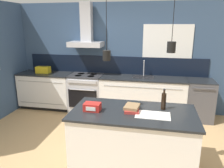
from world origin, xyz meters
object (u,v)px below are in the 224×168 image
object	(u,v)px
dishwasher	(199,100)
book_stack	(132,108)
bottle_on_island	(164,101)
yellow_toolbox	(43,70)
oven_range	(86,93)
red_supply_box	(92,107)

from	to	relation	value
dishwasher	book_stack	world-z (taller)	book_stack
bottle_on_island	yellow_toolbox	xyz separation A→B (m)	(-2.91, 1.88, -0.05)
oven_range	dishwasher	size ratio (longest dim) A/B	1.00
bottle_on_island	oven_range	bearing A→B (deg)	133.62
oven_range	bottle_on_island	distance (m)	2.66
dishwasher	bottle_on_island	world-z (taller)	bottle_on_island
dishwasher	book_stack	xyz separation A→B (m)	(-1.30, -2.01, 0.49)
oven_range	red_supply_box	xyz separation A→B (m)	(0.79, -2.13, 0.51)
book_stack	yellow_toolbox	xyz separation A→B (m)	(-2.47, 2.01, 0.04)
bottle_on_island	book_stack	bearing A→B (deg)	-163.14
dishwasher	oven_range	bearing A→B (deg)	-179.91
bottle_on_island	book_stack	size ratio (longest dim) A/B	0.92
oven_range	yellow_toolbox	size ratio (longest dim) A/B	2.68
bottle_on_island	yellow_toolbox	distance (m)	3.47
red_supply_box	yellow_toolbox	bearing A→B (deg)	131.91
oven_range	bottle_on_island	size ratio (longest dim) A/B	2.95
red_supply_box	yellow_toolbox	distance (m)	2.87
oven_range	book_stack	xyz separation A→B (m)	(1.35, -2.01, 0.49)
oven_range	red_supply_box	world-z (taller)	red_supply_box
red_supply_box	yellow_toolbox	size ratio (longest dim) A/B	0.69
oven_range	book_stack	bearing A→B (deg)	-56.14
oven_range	dishwasher	distance (m)	2.65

